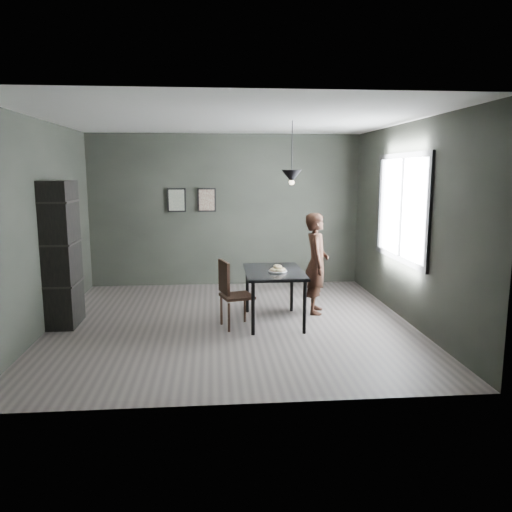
{
  "coord_description": "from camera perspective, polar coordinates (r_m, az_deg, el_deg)",
  "views": [
    {
      "loc": [
        -0.25,
        -6.8,
        2.12
      ],
      "look_at": [
        0.35,
        0.05,
        0.95
      ],
      "focal_mm": 35.0,
      "sensor_mm": 36.0,
      "label": 1
    }
  ],
  "objects": [
    {
      "name": "ceiling",
      "position": [
        6.84,
        -2.99,
        15.35
      ],
      "size": [
        5.0,
        5.0,
        0.02
      ],
      "color": "silver",
      "rests_on": "ground"
    },
    {
      "name": "shelf_unit",
      "position": [
        7.33,
        -21.34,
        0.2
      ],
      "size": [
        0.38,
        0.67,
        2.0
      ],
      "primitive_type": "cube",
      "rotation": [
        0.0,
        0.0,
        0.0
      ],
      "color": "black",
      "rests_on": "ground"
    },
    {
      "name": "woman",
      "position": [
        7.52,
        6.91,
        -0.84
      ],
      "size": [
        0.46,
        0.61,
        1.52
      ],
      "primitive_type": "imported",
      "rotation": [
        0.0,
        0.0,
        1.39
      ],
      "color": "black",
      "rests_on": "ground"
    },
    {
      "name": "framed_print_right",
      "position": [
        9.28,
        -5.65,
        6.39
      ],
      "size": [
        0.34,
        0.04,
        0.44
      ],
      "color": "black",
      "rests_on": "ground"
    },
    {
      "name": "white_plate",
      "position": [
        6.87,
        2.49,
        -1.8
      ],
      "size": [
        0.23,
        0.23,
        0.01
      ],
      "primitive_type": "cylinder",
      "color": "white",
      "rests_on": "cafe_table"
    },
    {
      "name": "ground",
      "position": [
        7.13,
        -2.79,
        -7.66
      ],
      "size": [
        5.0,
        5.0,
        0.0
      ],
      "primitive_type": "plane",
      "color": "#3B3633",
      "rests_on": "ground"
    },
    {
      "name": "window_assembly",
      "position": [
        7.53,
        16.28,
        5.31
      ],
      "size": [
        0.04,
        1.96,
        1.56
      ],
      "color": "white",
      "rests_on": "ground"
    },
    {
      "name": "pendant_lamp",
      "position": [
        6.99,
        4.1,
        9.07
      ],
      "size": [
        0.28,
        0.28,
        0.86
      ],
      "color": "black",
      "rests_on": "ground"
    },
    {
      "name": "donut_pile",
      "position": [
        6.86,
        2.5,
        -1.5
      ],
      "size": [
        0.22,
        0.22,
        0.1
      ],
      "rotation": [
        0.0,
        0.0,
        0.28
      ],
      "color": "beige",
      "rests_on": "white_plate"
    },
    {
      "name": "back_wall",
      "position": [
        9.33,
        -3.47,
        5.21
      ],
      "size": [
        5.0,
        0.1,
        2.8
      ],
      "primitive_type": "cube",
      "color": "black",
      "rests_on": "ground"
    },
    {
      "name": "framed_print_left",
      "position": [
        9.3,
        -9.06,
        6.33
      ],
      "size": [
        0.34,
        0.04,
        0.44
      ],
      "color": "black",
      "rests_on": "ground"
    },
    {
      "name": "cafe_table",
      "position": [
        7.0,
        2.08,
        -2.29
      ],
      "size": [
        0.8,
        1.2,
        0.75
      ],
      "color": "black",
      "rests_on": "ground"
    },
    {
      "name": "wood_chair",
      "position": [
        6.8,
        -2.85,
        -3.86
      ],
      "size": [
        0.5,
        0.5,
        0.94
      ],
      "rotation": [
        0.0,
        0.0,
        0.28
      ],
      "color": "black",
      "rests_on": "ground"
    }
  ]
}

